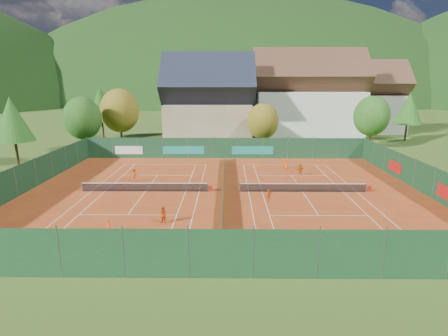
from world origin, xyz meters
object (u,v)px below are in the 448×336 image
Objects in this scene: player_left_far at (134,175)px; chalet at (209,106)px; player_left_mid at (163,215)px; player_right_far_a at (286,164)px; ball_hopper at (412,239)px; player_left_near at (108,227)px; hotel_block_a at (307,100)px; player_right_far_b at (300,169)px; player_right_near at (268,196)px; hotel_block_b at (363,102)px.

chalet is at bearing -108.20° from player_left_far.
player_right_far_a is at bearing 82.59° from player_left_mid.
player_left_near reaches higher than ball_hopper.
player_left_far is (-5.35, 11.80, 0.09)m from player_left_mid.
player_left_mid is (-20.67, -44.24, -6.68)m from hotel_block_a.
player_right_far_a is 0.83× the size of player_right_far_b.
hotel_block_a is 18.07× the size of player_left_near.
player_left_near is at bearing -97.45° from chalet.
player_right_near is (14.17, -6.60, -0.18)m from player_left_far.
player_left_far is at bearing 93.40° from player_left_near.
hotel_block_a is at bearing -129.44° from player_right_far_b.
player_right_far_a reaches higher than player_left_near.
hotel_block_a is 42.10m from player_left_far.
player_right_far_a is (12.55, 17.79, -0.09)m from player_left_mid.
player_left_near is 0.97× the size of player_right_far_a.
player_left_far is at bearing 0.51° from player_right_far_a.
player_right_far_a is (17.90, 5.99, -0.18)m from player_left_far.
hotel_block_a reaches higher than player_left_far.
player_left_mid is 12.96m from player_left_far.
player_left_mid is 1.16× the size of player_right_near.
player_right_near is at bearing 58.33° from player_left_mid.
hotel_block_a is at bearing 92.75° from player_left_mid.
player_left_mid is at bearing -173.52° from player_right_near.
player_left_mid is at bearing 26.46° from player_left_near.
chalet reaches higher than player_left_far.
hotel_block_b is at bearing 84.22° from player_left_mid.
player_left_near is 0.76× the size of player_left_far.
hotel_block_a is 14.58× the size of player_right_far_b.
player_left_mid reaches higher than player_right_near.
chalet is at bearing -157.01° from hotel_block_b.
ball_hopper is 0.65× the size of player_right_far_a.
player_right_far_a is (3.73, 12.58, 0.01)m from player_right_near.
player_left_far is at bearing -134.70° from hotel_block_b.
chalet is 11.48× the size of player_left_mid.
player_right_near is (12.43, 7.31, 0.01)m from player_left_near.
player_right_far_a is (-22.12, -34.45, -6.00)m from hotel_block_b.
player_left_mid is 20.05m from player_right_far_b.
player_left_far is at bearing -17.49° from player_right_far_b.
player_left_near is (-5.28, -40.34, -6.03)m from chalet.
player_left_far is 18.87m from player_right_far_a.
player_left_near is 25.62m from player_right_far_a.
player_left_far is 1.30× the size of player_right_near.
hotel_block_a is 31.10m from player_right_far_b.
chalet is 13.17× the size of player_right_far_a.
chalet is at bearing 110.66° from ball_hopper.
ball_hopper is (15.84, -42.02, -6.07)m from chalet.
player_left_far is at bearing 142.19° from player_left_mid.
ball_hopper is 0.57× the size of player_left_mid.
player_left_far is 15.63m from player_right_near.
hotel_block_a is 52.75m from player_left_near.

